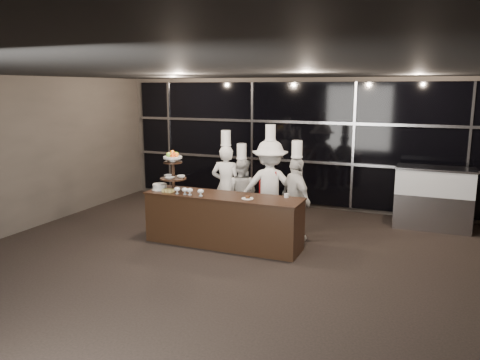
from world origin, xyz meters
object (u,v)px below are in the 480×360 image
at_px(layer_cake, 160,187).
at_px(chef_d, 296,198).
at_px(chef_c, 270,187).
at_px(buffet_counter, 223,220).
at_px(display_stand, 173,168).
at_px(chef_b, 242,192).
at_px(display_case, 434,195).
at_px(chef_a, 226,185).

bearing_deg(layer_cake, chef_d, 19.50).
bearing_deg(chef_c, buffet_counter, -117.30).
relative_size(layer_cake, chef_d, 0.16).
height_order(display_stand, chef_c, chef_c).
xyz_separation_m(display_stand, layer_cake, (-0.26, -0.05, -0.37)).
xyz_separation_m(buffet_counter, chef_d, (1.10, 0.79, 0.33)).
bearing_deg(buffet_counter, layer_cake, -177.73).
bearing_deg(display_stand, chef_d, 20.53).
xyz_separation_m(display_stand, chef_d, (2.10, 0.79, -0.54)).
xyz_separation_m(buffet_counter, display_stand, (-1.00, -0.00, 0.87)).
bearing_deg(chef_c, chef_b, 164.26).
distance_m(display_case, chef_b, 3.81).
relative_size(display_stand, chef_a, 0.38).
bearing_deg(layer_cake, display_stand, 10.77).
bearing_deg(buffet_counter, chef_d, 35.53).
relative_size(chef_c, chef_d, 1.14).
height_order(chef_c, chef_d, chef_c).
xyz_separation_m(display_stand, chef_b, (0.86, 1.20, -0.62)).
bearing_deg(display_stand, chef_b, 54.24).
xyz_separation_m(display_stand, chef_a, (0.56, 1.11, -0.48)).
relative_size(display_case, chef_d, 0.79).
distance_m(layer_cake, display_case, 5.37).
distance_m(display_stand, chef_a, 1.34).
bearing_deg(chef_b, chef_a, -164.86).
height_order(chef_a, chef_d, chef_a).
bearing_deg(chef_d, chef_c, 159.14).
bearing_deg(chef_a, buffet_counter, -68.26).
bearing_deg(display_case, chef_c, -152.04).
relative_size(chef_b, chef_d, 0.92).
bearing_deg(chef_a, chef_c, -6.14).
bearing_deg(buffet_counter, display_case, 36.67).
xyz_separation_m(display_case, chef_a, (-3.87, -1.44, 0.17)).
relative_size(display_stand, layer_cake, 2.48).
distance_m(layer_cake, chef_a, 1.43).
bearing_deg(display_case, chef_a, -159.62).
bearing_deg(chef_d, chef_b, 161.83).
bearing_deg(chef_b, display_case, 20.81).
xyz_separation_m(layer_cake, display_case, (4.69, 2.60, -0.29)).
distance_m(display_stand, layer_cake, 0.45).
height_order(layer_cake, chef_a, chef_a).
relative_size(chef_b, chef_c, 0.81).
distance_m(display_stand, display_case, 5.15).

